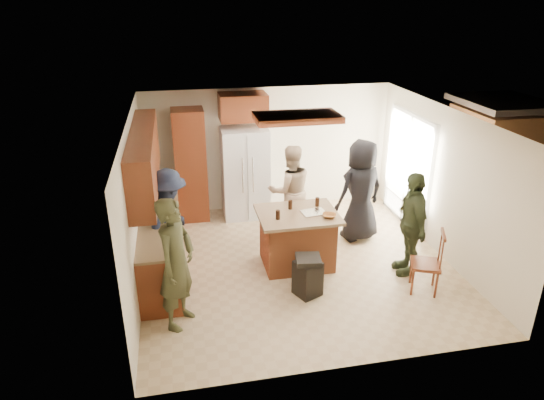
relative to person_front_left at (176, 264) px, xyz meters
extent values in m
plane|color=tan|center=(1.95, 1.21, -0.92)|extent=(5.00, 5.00, 0.00)
plane|color=white|center=(1.95, 1.21, 1.58)|extent=(5.00, 5.00, 0.00)
plane|color=beige|center=(1.95, 3.71, 0.33)|extent=(5.00, 0.00, 5.00)
plane|color=beige|center=(1.95, -1.29, 0.33)|extent=(5.00, 0.00, 5.00)
plane|color=beige|center=(-0.55, 1.21, 0.33)|extent=(0.00, 5.00, 5.00)
plane|color=beige|center=(4.45, 1.21, 0.33)|extent=(0.00, 5.00, 5.00)
cube|color=white|center=(4.43, 2.41, 0.13)|extent=(0.02, 1.60, 2.10)
cube|color=white|center=(4.41, 2.41, 0.13)|extent=(0.08, 1.72, 2.10)
cube|color=maroon|center=(1.95, 1.41, 1.52)|extent=(1.30, 0.70, 0.10)
cube|color=white|center=(1.95, 1.41, 1.46)|extent=(1.10, 0.50, 0.02)
cube|color=olive|center=(5.95, 2.41, -0.97)|extent=(3.00, 3.00, 0.10)
cube|color=#593319|center=(6.65, 3.01, 0.08)|extent=(1.40, 1.60, 2.00)
imported|color=#393B22|center=(0.00, 0.00, 0.00)|extent=(0.76, 0.83, 1.85)
imported|color=tan|center=(2.09, 2.35, -0.06)|extent=(0.86, 0.56, 1.72)
imported|color=black|center=(3.27, 1.91, 0.01)|extent=(1.04, 0.82, 1.87)
imported|color=#343E24|center=(3.63, 0.64, -0.07)|extent=(0.64, 1.06, 1.71)
imported|color=black|center=(-0.09, 1.42, -0.06)|extent=(0.85, 1.23, 1.73)
cube|color=maroon|center=(-0.25, 1.61, -0.48)|extent=(0.60, 3.00, 0.88)
cube|color=#846B4C|center=(-0.25, 1.61, -0.02)|extent=(0.64, 3.00, 0.04)
cube|color=maroon|center=(-0.38, 1.61, 0.95)|extent=(0.35, 3.00, 0.85)
cube|color=maroon|center=(0.35, 3.41, 0.18)|extent=(0.60, 0.60, 2.20)
cube|color=maroon|center=(1.40, 3.41, 1.28)|extent=(0.90, 0.60, 0.50)
cube|color=white|center=(1.40, 3.33, -0.02)|extent=(0.90, 0.72, 1.80)
cube|color=gray|center=(1.40, 2.97, -0.02)|extent=(0.01, 0.01, 1.71)
cylinder|color=silver|center=(1.30, 2.94, 0.07)|extent=(0.02, 0.02, 0.70)
cylinder|color=silver|center=(1.50, 2.94, 0.07)|extent=(0.02, 0.02, 0.70)
cube|color=#A9512B|center=(1.94, 1.21, -0.48)|extent=(1.10, 0.85, 0.88)
cube|color=#85664C|center=(1.94, 1.21, -0.02)|extent=(1.28, 1.03, 0.05)
cube|color=silver|center=(2.19, 1.16, 0.02)|extent=(0.41, 0.33, 0.02)
imported|color=brown|center=(2.39, 0.96, 0.03)|extent=(0.27, 0.27, 0.05)
cylinder|color=black|center=(1.58, 1.05, 0.08)|extent=(0.07, 0.07, 0.15)
cylinder|color=black|center=(1.86, 1.40, 0.08)|extent=(0.07, 0.07, 0.15)
cylinder|color=black|center=(2.32, 1.42, 0.08)|extent=(0.07, 0.07, 0.15)
cube|color=black|center=(1.88, 0.31, -0.65)|extent=(0.45, 0.45, 0.55)
cube|color=black|center=(1.88, 0.31, -0.33)|extent=(0.41, 0.41, 0.08)
cube|color=maroon|center=(3.62, 0.07, -0.47)|extent=(0.55, 0.55, 0.05)
cylinder|color=maroon|center=(3.40, -0.02, -0.70)|extent=(0.05, 0.05, 0.44)
cylinder|color=maroon|center=(3.71, -0.15, -0.70)|extent=(0.05, 0.05, 0.44)
cylinder|color=maroon|center=(3.54, 0.29, -0.70)|extent=(0.05, 0.05, 0.44)
cylinder|color=maroon|center=(3.85, 0.16, -0.70)|extent=(0.05, 0.05, 0.44)
cube|color=maroon|center=(3.80, -0.01, 0.05)|extent=(0.19, 0.38, 0.05)
cylinder|color=maroon|center=(3.75, -0.12, -0.20)|extent=(0.03, 0.03, 0.50)
cylinder|color=maroon|center=(3.85, 0.10, -0.20)|extent=(0.03, 0.03, 0.50)
camera|label=1|loc=(0.14, -5.62, 3.25)|focal=32.00mm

